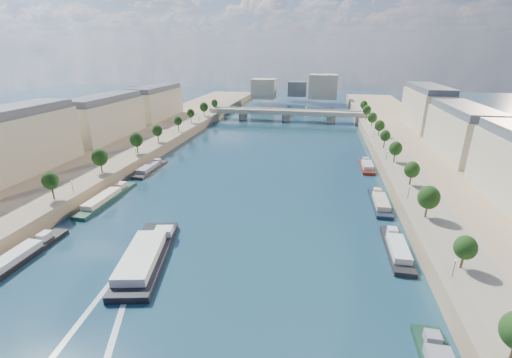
% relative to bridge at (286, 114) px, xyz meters
% --- Properties ---
extents(ground, '(700.00, 700.00, 0.00)m').
position_rel_bridge_xyz_m(ground, '(0.00, -128.53, -5.08)').
color(ground, '#0C2634').
rests_on(ground, ground).
extents(quay_left, '(44.00, 520.00, 5.00)m').
position_rel_bridge_xyz_m(quay_left, '(-72.00, -128.53, -2.58)').
color(quay_left, '#9E8460').
rests_on(quay_left, ground).
extents(quay_right, '(44.00, 520.00, 5.00)m').
position_rel_bridge_xyz_m(quay_right, '(72.00, -128.53, -2.58)').
color(quay_right, '#9E8460').
rests_on(quay_right, ground).
extents(pave_left, '(14.00, 520.00, 0.10)m').
position_rel_bridge_xyz_m(pave_left, '(-57.00, -128.53, -0.03)').
color(pave_left, gray).
rests_on(pave_left, quay_left).
extents(pave_right, '(14.00, 520.00, 0.10)m').
position_rel_bridge_xyz_m(pave_right, '(57.00, -128.53, -0.03)').
color(pave_right, gray).
rests_on(pave_right, quay_right).
extents(trees_left, '(4.80, 268.80, 8.26)m').
position_rel_bridge_xyz_m(trees_left, '(-55.00, -126.53, 5.39)').
color(trees_left, '#382B1E').
rests_on(trees_left, ground).
extents(trees_right, '(4.80, 268.80, 8.26)m').
position_rel_bridge_xyz_m(trees_right, '(55.00, -118.53, 5.39)').
color(trees_right, '#382B1E').
rests_on(trees_right, ground).
extents(lamps_left, '(0.36, 200.36, 4.28)m').
position_rel_bridge_xyz_m(lamps_left, '(-52.50, -138.53, 2.70)').
color(lamps_left, black).
rests_on(lamps_left, ground).
extents(lamps_right, '(0.36, 200.36, 4.28)m').
position_rel_bridge_xyz_m(lamps_right, '(52.50, -123.53, 2.70)').
color(lamps_right, black).
rests_on(lamps_right, ground).
extents(buildings_left, '(16.00, 226.00, 23.20)m').
position_rel_bridge_xyz_m(buildings_left, '(-85.00, -116.53, 11.37)').
color(buildings_left, '#B7AE8D').
rests_on(buildings_left, ground).
extents(buildings_right, '(16.00, 226.00, 23.20)m').
position_rel_bridge_xyz_m(buildings_right, '(85.00, -116.53, 11.37)').
color(buildings_right, '#B7AE8D').
rests_on(buildings_right, ground).
extents(skyline, '(79.00, 42.00, 22.00)m').
position_rel_bridge_xyz_m(skyline, '(3.19, 90.99, 9.57)').
color(skyline, '#B7AE8D').
rests_on(skyline, ground).
extents(bridge, '(112.00, 12.00, 8.15)m').
position_rel_bridge_xyz_m(bridge, '(0.00, 0.00, 0.00)').
color(bridge, '#C1B79E').
rests_on(bridge, ground).
extents(tour_barge, '(15.63, 33.07, 4.32)m').
position_rel_bridge_xyz_m(tour_barge, '(-15.15, -182.70, -3.80)').
color(tour_barge, black).
rests_on(tour_barge, ground).
extents(wake, '(13.01, 26.00, 0.04)m').
position_rel_bridge_xyz_m(wake, '(-15.15, -199.19, -5.06)').
color(wake, silver).
rests_on(wake, ground).
extents(moored_barges_left, '(5.00, 154.05, 3.60)m').
position_rel_bridge_xyz_m(moored_barges_left, '(-45.50, -184.53, -4.24)').
color(moored_barges_left, '#171F32').
rests_on(moored_barges_left, ground).
extents(moored_barges_right, '(5.00, 162.48, 3.60)m').
position_rel_bridge_xyz_m(moored_barges_right, '(45.50, -172.74, -4.24)').
color(moored_barges_right, black).
rests_on(moored_barges_right, ground).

